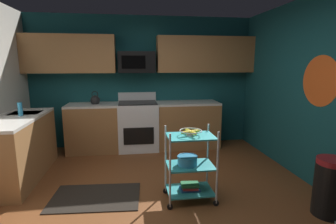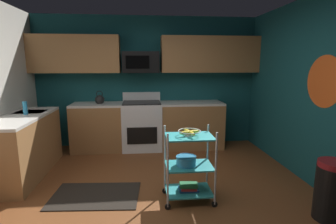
# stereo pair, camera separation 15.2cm
# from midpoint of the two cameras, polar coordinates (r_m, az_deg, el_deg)

# --- Properties ---
(floor) EXTENTS (4.40, 4.80, 0.04)m
(floor) POSITION_cam_midpoint_polar(r_m,az_deg,el_deg) (3.39, -4.21, -19.53)
(floor) COLOR brown
(floor) RESTS_ON ground
(wall_back) EXTENTS (4.52, 0.06, 2.60)m
(wall_back) POSITION_cam_midpoint_polar(r_m,az_deg,el_deg) (5.37, -6.26, 6.52)
(wall_back) COLOR #14474C
(wall_back) RESTS_ON ground
(wall_right) EXTENTS (0.06, 4.80, 2.60)m
(wall_right) POSITION_cam_midpoint_polar(r_m,az_deg,el_deg) (3.81, 31.24, 3.37)
(wall_right) COLOR #14474C
(wall_right) RESTS_ON ground
(wall_flower_decal) EXTENTS (0.00, 0.67, 0.67)m
(wall_flower_decal) POSITION_cam_midpoint_polar(r_m,az_deg,el_deg) (3.92, 29.41, 5.91)
(wall_flower_decal) COLOR #E5591E
(counter_run) EXTENTS (3.67, 2.22, 0.92)m
(counter_run) POSITION_cam_midpoint_polar(r_m,az_deg,el_deg) (4.81, -13.97, -4.33)
(counter_run) COLOR #9E6B3D
(counter_run) RESTS_ON ground
(oven_range) EXTENTS (0.76, 0.65, 1.10)m
(oven_range) POSITION_cam_midpoint_polar(r_m,az_deg,el_deg) (5.17, -7.41, -2.90)
(oven_range) COLOR white
(oven_range) RESTS_ON ground
(upper_cabinets) EXTENTS (4.40, 0.33, 0.70)m
(upper_cabinets) POSITION_cam_midpoint_polar(r_m,az_deg,el_deg) (5.17, -5.98, 12.47)
(upper_cabinets) COLOR #9E6B3D
(microwave) EXTENTS (0.70, 0.39, 0.40)m
(microwave) POSITION_cam_midpoint_polar(r_m,az_deg,el_deg) (5.13, -7.77, 10.77)
(microwave) COLOR black
(rolling_cart) EXTENTS (0.63, 0.41, 0.91)m
(rolling_cart) POSITION_cam_midpoint_polar(r_m,az_deg,el_deg) (3.25, 3.52, -11.57)
(rolling_cart) COLOR silver
(rolling_cart) RESTS_ON ground
(fruit_bowl) EXTENTS (0.27, 0.27, 0.07)m
(fruit_bowl) POSITION_cam_midpoint_polar(r_m,az_deg,el_deg) (3.11, 3.60, -4.35)
(fruit_bowl) COLOR silver
(fruit_bowl) RESTS_ON rolling_cart
(mixing_bowl_large) EXTENTS (0.25, 0.25, 0.11)m
(mixing_bowl_large) POSITION_cam_midpoint_polar(r_m,az_deg,el_deg) (3.22, 2.91, -10.53)
(mixing_bowl_large) COLOR #338CBF
(mixing_bowl_large) RESTS_ON rolling_cart
(book_stack) EXTENTS (0.24, 0.20, 0.09)m
(book_stack) POSITION_cam_midpoint_polar(r_m,az_deg,el_deg) (3.37, 3.46, -16.04)
(book_stack) COLOR #1E4C8C
(book_stack) RESTS_ON rolling_cart
(kettle) EXTENTS (0.21, 0.18, 0.26)m
(kettle) POSITION_cam_midpoint_polar(r_m,az_deg,el_deg) (5.12, -16.50, 2.53)
(kettle) COLOR black
(kettle) RESTS_ON counter_run
(dish_soap_bottle) EXTENTS (0.06, 0.06, 0.20)m
(dish_soap_bottle) POSITION_cam_midpoint_polar(r_m,az_deg,el_deg) (4.41, -30.54, 0.54)
(dish_soap_bottle) COLOR #2D8CBF
(dish_soap_bottle) RESTS_ON counter_run
(trash_can) EXTENTS (0.34, 0.42, 0.66)m
(trash_can) POSITION_cam_midpoint_polar(r_m,az_deg,el_deg) (3.45, 30.92, -14.01)
(trash_can) COLOR black
(trash_can) RESTS_ON ground
(floor_rug) EXTENTS (1.15, 0.78, 0.01)m
(floor_rug) POSITION_cam_midpoint_polar(r_m,az_deg,el_deg) (3.61, -16.79, -17.44)
(floor_rug) COLOR black
(floor_rug) RESTS_ON ground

